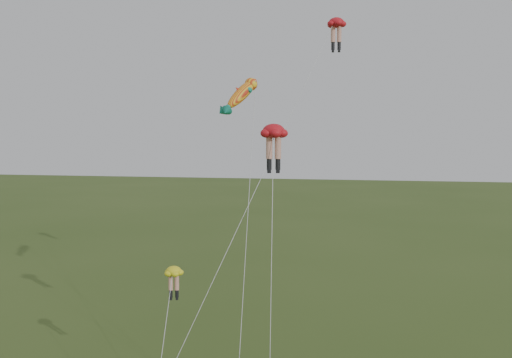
# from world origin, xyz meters

# --- Properties ---
(legs_kite_red_high) EXTENTS (9.09, 13.57, 21.84)m
(legs_kite_red_high) POSITION_xyz_m (5.10, 12.79, 20.86)
(legs_kite_red_high) COLOR red
(legs_kite_red_high) RESTS_ON ground
(legs_kite_red_mid) EXTENTS (1.57, 4.45, 14.57)m
(legs_kite_red_mid) POSITION_xyz_m (2.86, 2.08, 13.81)
(legs_kite_red_mid) COLOR red
(legs_kite_red_mid) RESTS_ON ground
(legs_kite_yellow) EXTENTS (1.27, 5.77, 7.39)m
(legs_kite_yellow) POSITION_xyz_m (-2.04, 0.70, 6.74)
(legs_kite_yellow) COLOR yellow
(legs_kite_yellow) RESTS_ON ground
(fish_kite) EXTENTS (3.46, 12.68, 17.98)m
(fish_kite) POSITION_xyz_m (-0.51, 10.01, 16.57)
(fish_kite) COLOR yellow
(fish_kite) RESTS_ON ground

